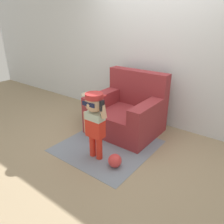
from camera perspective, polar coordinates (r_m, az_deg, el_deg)
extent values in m
plane|color=#998466|center=(3.62, 5.15, -6.05)|extent=(10.00, 10.00, 0.00)
cube|color=silver|center=(3.83, 11.92, 15.73)|extent=(10.00, 0.05, 2.60)
cube|color=maroon|center=(3.65, 3.44, -2.36)|extent=(1.07, 0.93, 0.39)
cube|color=maroon|center=(3.77, 6.79, 6.32)|extent=(1.07, 0.19, 0.59)
cube|color=maroon|center=(3.70, -2.81, 3.20)|extent=(0.21, 0.74, 0.23)
cube|color=maroon|center=(3.25, 8.88, 0.04)|extent=(0.21, 0.74, 0.23)
cylinder|color=red|center=(3.04, -5.09, -8.65)|extent=(0.09, 0.09, 0.33)
cylinder|color=red|center=(2.97, -3.34, -9.41)|extent=(0.09, 0.09, 0.33)
cube|color=red|center=(2.87, -4.39, -4.21)|extent=(0.24, 0.14, 0.24)
cube|color=#B7C6B2|center=(2.79, -4.50, -1.07)|extent=(0.24, 0.14, 0.10)
sphere|color=tan|center=(2.72, -4.61, 2.40)|extent=(0.24, 0.24, 0.24)
cylinder|color=#B22828|center=(2.69, -4.67, 4.20)|extent=(0.23, 0.23, 0.07)
cube|color=#B22828|center=(2.78, -3.17, 4.31)|extent=(0.14, 0.11, 0.01)
cube|color=#0F1433|center=(2.64, -6.22, 1.97)|extent=(0.19, 0.01, 0.05)
cylinder|color=tan|center=(2.94, -6.68, -2.61)|extent=(0.07, 0.07, 0.29)
cylinder|color=tan|center=(2.67, -2.30, 0.12)|extent=(0.10, 0.07, 0.18)
cube|color=black|center=(2.63, -2.62, 1.65)|extent=(0.02, 0.07, 0.13)
cylinder|color=beige|center=(4.15, -5.72, -1.98)|extent=(0.18, 0.18, 0.02)
cylinder|color=beige|center=(4.05, -5.85, 1.09)|extent=(0.05, 0.05, 0.50)
cylinder|color=beige|center=(3.96, -6.00, 4.55)|extent=(0.28, 0.28, 0.02)
cube|color=gray|center=(3.32, -1.23, -8.78)|extent=(1.29, 1.31, 0.01)
sphere|color=#D13838|center=(2.86, 0.75, -12.59)|extent=(0.18, 0.18, 0.18)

